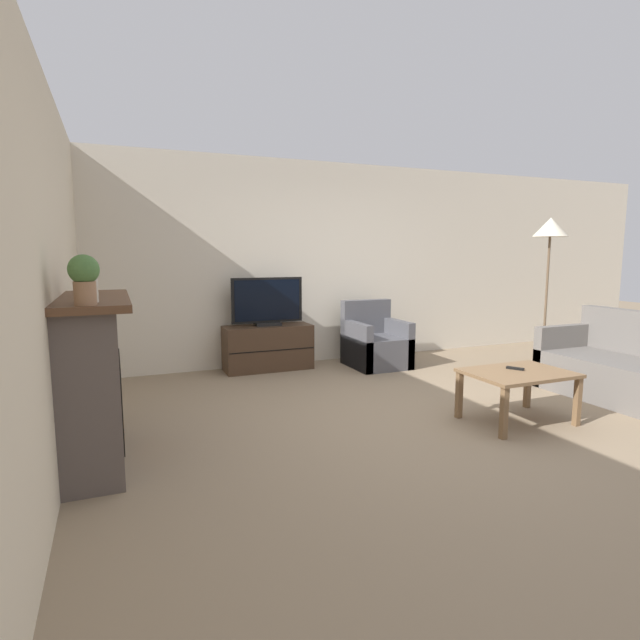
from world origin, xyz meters
The scene contains 14 objects.
ground_plane centered at (0.00, 0.00, 0.00)m, with size 24.00×24.00×0.00m, color #89755B.
wall_back centered at (0.00, 2.63, 1.35)m, with size 12.00×0.06×2.70m.
wall_left centered at (-2.96, 0.00, 1.35)m, with size 0.06×12.00×2.70m.
fireplace centered at (-2.74, 0.12, 0.60)m, with size 0.49×1.39×1.19m.
mantel_vase_left centered at (-2.72, -0.29, 1.28)m, with size 0.14×0.14×0.22m.
mantel_vase_centre_left centered at (-2.72, 0.02, 1.32)m, with size 0.08×0.08×0.29m.
mantel_clock centered at (-2.72, 0.26, 1.26)m, with size 0.08×0.11×0.15m.
potted_plant centered at (-2.72, -0.47, 1.36)m, with size 0.18×0.18×0.30m.
tv_stand centered at (-0.77, 2.35, 0.29)m, with size 1.12×0.43×0.57m.
tv centered at (-0.77, 2.35, 0.86)m, with size 0.92×0.18×0.61m.
armchair centered at (0.60, 2.01, 0.28)m, with size 0.70×0.76×0.86m.
coffee_table centered at (0.69, -0.42, 0.40)m, with size 0.89×0.64×0.46m.
remote centered at (0.72, -0.36, 0.47)m, with size 0.11×0.15×0.02m.
floor_lamp centered at (2.16, 0.69, 1.69)m, with size 0.39×0.39×1.90m.
Camera 1 is at (-2.56, -3.71, 1.50)m, focal length 28.00 mm.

